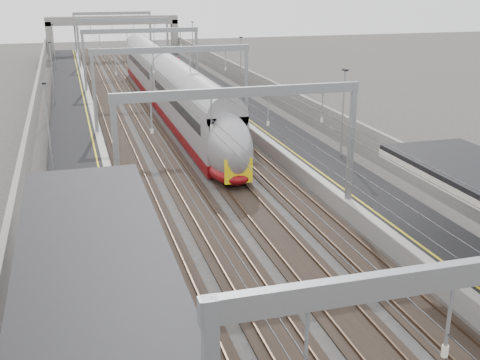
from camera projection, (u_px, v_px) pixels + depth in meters
platform_left at (75, 131)px, 51.13m from camera, size 4.00×120.00×1.00m
platform_right at (254, 119)px, 55.33m from camera, size 4.00×120.00×1.00m
tracks at (169, 130)px, 53.37m from camera, size 11.40×140.00×0.20m
overhead_line at (155, 52)px, 57.47m from camera, size 13.00×140.00×6.60m
overbridge at (113, 26)px, 101.84m from camera, size 22.00×2.20×6.90m
wall_left at (34, 120)px, 49.94m from camera, size 0.30×120.00×3.20m
wall_right at (287, 106)px, 55.82m from camera, size 0.30×120.00×3.20m
train at (171, 92)px, 59.29m from camera, size 2.86×52.16×4.52m
signal_green at (91, 66)px, 75.18m from camera, size 0.32×0.32×3.48m
signal_red_near at (157, 63)px, 77.99m from camera, size 0.32×0.32×3.48m
signal_red_far at (178, 66)px, 75.77m from camera, size 0.32×0.32×3.48m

